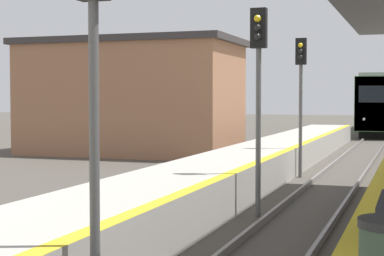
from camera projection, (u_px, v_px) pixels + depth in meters
signal_near at (93, 48)px, 7.38m from camera, size 0.36×0.31×4.75m
signal_mid at (258, 72)px, 14.51m from camera, size 0.36×0.31×4.75m
signal_far at (301, 81)px, 21.80m from camera, size 0.36×0.31×4.75m
station_building at (132, 97)px, 31.14m from camera, size 10.49×5.82×5.53m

